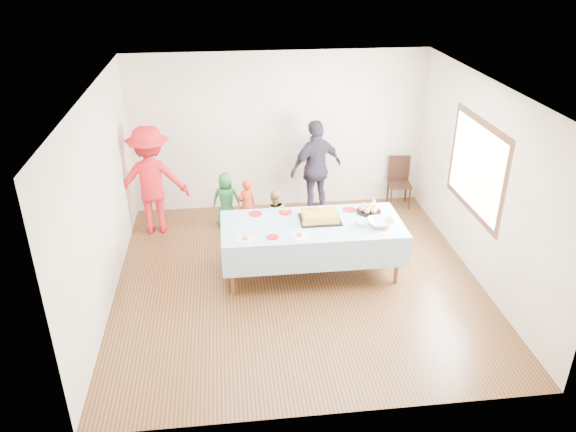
# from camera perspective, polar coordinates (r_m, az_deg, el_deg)

# --- Properties ---
(ground) EXTENTS (5.00, 5.00, 0.00)m
(ground) POSITION_cam_1_polar(r_m,az_deg,el_deg) (7.94, 0.99, -6.45)
(ground) COLOR #452813
(ground) RESTS_ON ground
(room_walls) EXTENTS (5.04, 5.04, 2.72)m
(room_walls) POSITION_cam_1_polar(r_m,az_deg,el_deg) (7.14, 1.53, 5.60)
(room_walls) COLOR #BEAE9B
(room_walls) RESTS_ON ground
(party_table) EXTENTS (2.50, 1.10, 0.78)m
(party_table) POSITION_cam_1_polar(r_m,az_deg,el_deg) (7.75, 2.46, -1.13)
(party_table) COLOR #532E1C
(party_table) RESTS_ON ground
(birthday_cake) EXTENTS (0.57, 0.44, 0.10)m
(birthday_cake) POSITION_cam_1_polar(r_m,az_deg,el_deg) (7.80, 3.27, -0.11)
(birthday_cake) COLOR black
(birthday_cake) RESTS_ON party_table
(rolls_tray) EXTENTS (0.36, 0.36, 0.11)m
(rolls_tray) POSITION_cam_1_polar(r_m,az_deg,el_deg) (8.10, 8.19, 0.69)
(rolls_tray) COLOR black
(rolls_tray) RESTS_ON party_table
(punch_bowl) EXTENTS (0.35, 0.35, 0.09)m
(punch_bowl) POSITION_cam_1_polar(r_m,az_deg,el_deg) (7.74, 9.43, -0.71)
(punch_bowl) COLOR silver
(punch_bowl) RESTS_ON party_table
(party_hat) EXTENTS (0.09, 0.09, 0.15)m
(party_hat) POSITION_cam_1_polar(r_m,az_deg,el_deg) (8.28, 8.70, 1.48)
(party_hat) COLOR white
(party_hat) RESTS_ON party_table
(fork_pile) EXTENTS (0.24, 0.18, 0.07)m
(fork_pile) POSITION_cam_1_polar(r_m,az_deg,el_deg) (7.71, 7.05, -0.74)
(fork_pile) COLOR white
(fork_pile) RESTS_ON party_table
(plate_red_far_a) EXTENTS (0.19, 0.19, 0.01)m
(plate_red_far_a) POSITION_cam_1_polar(r_m,az_deg,el_deg) (7.99, -3.33, 0.24)
(plate_red_far_a) COLOR #B40D16
(plate_red_far_a) RESTS_ON party_table
(plate_red_far_b) EXTENTS (0.19, 0.19, 0.01)m
(plate_red_far_b) POSITION_cam_1_polar(r_m,az_deg,el_deg) (8.02, -0.24, 0.39)
(plate_red_far_b) COLOR #B40D16
(plate_red_far_b) RESTS_ON party_table
(plate_red_far_c) EXTENTS (0.19, 0.19, 0.01)m
(plate_red_far_c) POSITION_cam_1_polar(r_m,az_deg,el_deg) (8.09, 2.46, 0.60)
(plate_red_far_c) COLOR #B40D16
(plate_red_far_c) RESTS_ON party_table
(plate_red_far_d) EXTENTS (0.19, 0.19, 0.01)m
(plate_red_far_d) POSITION_cam_1_polar(r_m,az_deg,el_deg) (8.15, 6.24, 0.66)
(plate_red_far_d) COLOR #B40D16
(plate_red_far_d) RESTS_ON party_table
(plate_red_near) EXTENTS (0.16, 0.16, 0.01)m
(plate_red_near) POSITION_cam_1_polar(r_m,az_deg,el_deg) (7.37, -1.58, -2.15)
(plate_red_near) COLOR #B40D16
(plate_red_near) RESTS_ON party_table
(plate_white_left) EXTENTS (0.24, 0.24, 0.01)m
(plate_white_left) POSITION_cam_1_polar(r_m,az_deg,el_deg) (7.33, -4.36, -2.41)
(plate_white_left) COLOR white
(plate_white_left) RESTS_ON party_table
(plate_white_mid) EXTENTS (0.25, 0.25, 0.01)m
(plate_white_mid) POSITION_cam_1_polar(r_m,az_deg,el_deg) (7.39, 1.15, -2.06)
(plate_white_mid) COLOR white
(plate_white_mid) RESTS_ON party_table
(plate_white_right) EXTENTS (0.22, 0.22, 0.01)m
(plate_white_right) POSITION_cam_1_polar(r_m,az_deg,el_deg) (7.63, 9.79, -1.50)
(plate_white_right) COLOR white
(plate_white_right) RESTS_ON party_table
(dining_chair) EXTENTS (0.42, 0.42, 0.88)m
(dining_chair) POSITION_cam_1_polar(r_m,az_deg,el_deg) (10.12, 11.21, 3.77)
(dining_chair) COLOR black
(dining_chair) RESTS_ON ground
(toddler_left) EXTENTS (0.37, 0.31, 0.88)m
(toddler_left) POSITION_cam_1_polar(r_m,az_deg,el_deg) (9.06, -4.23, 1.09)
(toddler_left) COLOR red
(toddler_left) RESTS_ON ground
(toddler_mid) EXTENTS (0.46, 0.30, 0.94)m
(toddler_mid) POSITION_cam_1_polar(r_m,az_deg,el_deg) (9.20, -6.28, 1.61)
(toddler_mid) COLOR #256F36
(toddler_mid) RESTS_ON ground
(toddler_right) EXTENTS (0.46, 0.38, 0.87)m
(toddler_right) POSITION_cam_1_polar(r_m,az_deg,el_deg) (8.71, -1.37, 0.02)
(toddler_right) COLOR tan
(toddler_right) RESTS_ON ground
(adult_left) EXTENTS (1.17, 0.71, 1.76)m
(adult_left) POSITION_cam_1_polar(r_m,az_deg,el_deg) (9.10, -13.71, 3.55)
(adult_left) COLOR red
(adult_left) RESTS_ON ground
(adult_right) EXTENTS (1.06, 0.78, 1.67)m
(adult_right) POSITION_cam_1_polar(r_m,az_deg,el_deg) (9.44, 2.87, 4.84)
(adult_right) COLOR #2F2939
(adult_right) RESTS_ON ground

